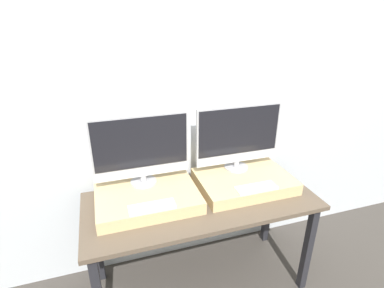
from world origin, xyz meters
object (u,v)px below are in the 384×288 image
at_px(monitor_left, 141,149).
at_px(monitor_right, 238,136).
at_px(keyboard_left, 152,207).
at_px(keyboard_right, 256,188).

height_order(monitor_left, monitor_right, same).
bearing_deg(keyboard_left, monitor_left, 90.00).
xyz_separation_m(keyboard_left, monitor_right, (0.70, 0.30, 0.25)).
distance_m(keyboard_left, monitor_right, 0.80).
relative_size(monitor_left, keyboard_right, 2.26).
bearing_deg(monitor_right, keyboard_left, -156.42).
bearing_deg(monitor_left, monitor_right, 0.00).
distance_m(monitor_right, keyboard_right, 0.39).
xyz_separation_m(monitor_left, keyboard_left, (0.00, -0.30, -0.25)).
height_order(monitor_right, keyboard_right, monitor_right).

